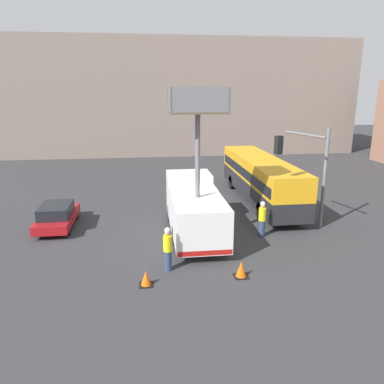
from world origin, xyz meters
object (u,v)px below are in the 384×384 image
(traffic_cone_mid_road, at_px, (146,279))
(road_worker_directing, at_px, (262,219))
(road_worker_near_truck, at_px, (168,249))
(parked_car_curbside, at_px, (57,216))
(city_bus, at_px, (260,176))
(utility_truck, at_px, (194,205))
(traffic_light_pole, at_px, (308,163))
(traffic_cone_near_truck, at_px, (241,270))

(traffic_cone_mid_road, bearing_deg, road_worker_directing, 36.01)
(road_worker_near_truck, height_order, road_worker_directing, road_worker_near_truck)
(traffic_cone_mid_road, height_order, parked_car_curbside, parked_car_curbside)
(city_bus, distance_m, traffic_cone_mid_road, 13.24)
(road_worker_directing, bearing_deg, parked_car_curbside, 144.77)
(road_worker_near_truck, xyz_separation_m, parked_car_curbside, (-5.74, 5.91, -0.27))
(road_worker_directing, relative_size, parked_car_curbside, 0.45)
(utility_truck, bearing_deg, traffic_light_pole, -1.08)
(traffic_cone_mid_road, xyz_separation_m, parked_car_curbside, (-4.81, 7.08, 0.41))
(city_bus, height_order, road_worker_near_truck, city_bus)
(road_worker_directing, bearing_deg, utility_truck, 147.40)
(parked_car_curbside, bearing_deg, traffic_cone_near_truck, -38.41)
(road_worker_near_truck, relative_size, traffic_cone_mid_road, 3.16)
(road_worker_near_truck, height_order, parked_car_curbside, road_worker_near_truck)
(utility_truck, relative_size, traffic_light_pole, 1.36)
(utility_truck, height_order, city_bus, utility_truck)
(road_worker_directing, bearing_deg, city_bus, 52.67)
(road_worker_near_truck, xyz_separation_m, road_worker_directing, (5.08, 3.20, -0.01))
(road_worker_directing, relative_size, traffic_cone_near_truck, 2.88)
(city_bus, bearing_deg, traffic_cone_mid_road, 161.47)
(traffic_cone_near_truck, bearing_deg, road_worker_directing, 62.51)
(road_worker_near_truck, relative_size, parked_car_curbside, 0.45)
(traffic_light_pole, distance_m, traffic_cone_mid_road, 10.45)
(road_worker_near_truck, relative_size, road_worker_directing, 1.01)
(road_worker_near_truck, bearing_deg, traffic_cone_near_truck, -146.79)
(city_bus, bearing_deg, traffic_light_pole, -154.83)
(city_bus, distance_m, traffic_light_pole, 6.01)
(traffic_cone_mid_road, bearing_deg, parked_car_curbside, 124.18)
(traffic_cone_near_truck, bearing_deg, traffic_cone_mid_road, -176.83)
(traffic_light_pole, distance_m, parked_car_curbside, 13.84)
(road_worker_near_truck, bearing_deg, utility_truck, -61.31)
(city_bus, distance_m, road_worker_near_truck, 11.69)
(traffic_cone_near_truck, relative_size, parked_car_curbside, 0.16)
(utility_truck, xyz_separation_m, traffic_cone_near_truck, (1.29, -4.86, -1.32))
(traffic_light_pole, height_order, traffic_cone_near_truck, traffic_light_pole)
(traffic_cone_mid_road, bearing_deg, traffic_light_pole, 30.16)
(utility_truck, distance_m, parked_car_curbside, 7.70)
(traffic_cone_near_truck, bearing_deg, utility_truck, 104.83)
(traffic_cone_mid_road, distance_m, parked_car_curbside, 8.56)
(utility_truck, distance_m, traffic_cone_mid_road, 5.84)
(utility_truck, relative_size, road_worker_directing, 3.96)
(traffic_light_pole, height_order, road_worker_directing, traffic_light_pole)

